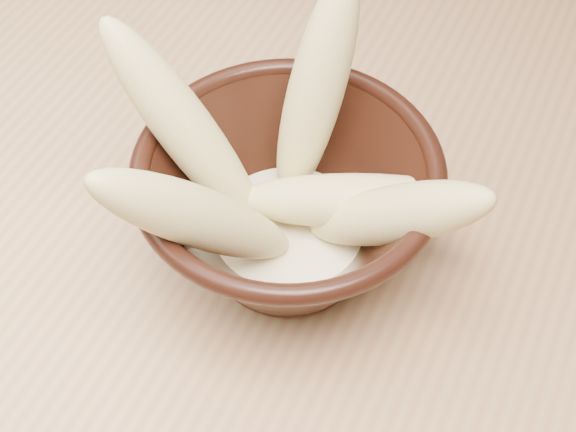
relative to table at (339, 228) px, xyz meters
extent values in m
cube|color=tan|center=(0.00, 0.00, 0.06)|extent=(1.20, 0.80, 0.04)
cylinder|color=tan|center=(-0.54, 0.34, -0.32)|extent=(0.05, 0.05, 0.71)
cylinder|color=black|center=(0.00, -0.10, 0.08)|extent=(0.09, 0.09, 0.01)
cylinder|color=black|center=(0.00, -0.10, 0.11)|extent=(0.09, 0.09, 0.01)
torus|color=black|center=(0.00, -0.10, 0.18)|extent=(0.21, 0.21, 0.01)
cylinder|color=beige|center=(0.00, -0.10, 0.12)|extent=(0.12, 0.12, 0.02)
ellipsoid|color=#D4C07D|center=(-0.01, -0.05, 0.20)|extent=(0.06, 0.10, 0.18)
ellipsoid|color=#D4C07D|center=(-0.08, -0.11, 0.19)|extent=(0.14, 0.05, 0.17)
ellipsoid|color=#D4C07D|center=(0.07, -0.10, 0.17)|extent=(0.14, 0.05, 0.13)
ellipsoid|color=#D4C07D|center=(0.04, -0.08, 0.15)|extent=(0.18, 0.09, 0.06)
ellipsoid|color=#D4C07D|center=(-0.03, -0.16, 0.19)|extent=(0.12, 0.14, 0.16)
camera|label=1|loc=(0.14, -0.41, 0.58)|focal=50.00mm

